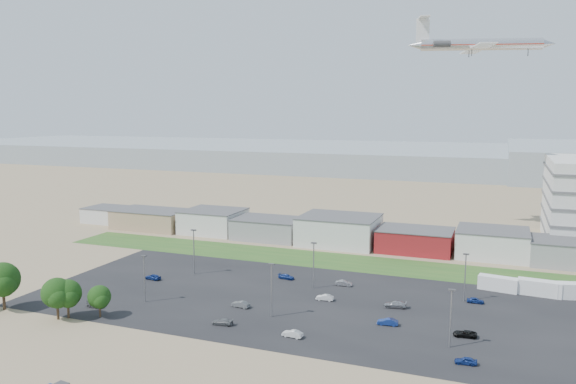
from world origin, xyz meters
The scene contains 31 objects.
ground centered at (0.00, 0.00, 0.00)m, with size 700.00×700.00×0.00m, color #867655.
parking_lot centered at (5.00, 20.00, 0.01)m, with size 120.00×50.00×0.01m, color black.
grass_strip centered at (0.00, 52.00, 0.01)m, with size 160.00×16.00×0.02m, color #27551F.
hills_backdrop centered at (40.00, 315.00, 4.50)m, with size 700.00×200.00×9.00m, color gray, non-canonical shape.
building_row centered at (-17.00, 71.00, 4.00)m, with size 170.00×20.00×8.00m, color silver, non-canonical shape.
box_trailer_a centered at (37.90, 41.35, 1.52)m, with size 8.08×2.53×3.03m, color silver, non-canonical shape.
box_trailer_b centered at (46.04, 40.97, 1.61)m, with size 8.58×2.68×3.22m, color silver, non-canonical shape.
tree_left centered at (-51.53, -5.82, 5.31)m, with size 7.08×7.08×10.62m, color black, non-canonical shape.
tree_mid centered at (-37.95, -6.15, 4.46)m, with size 5.95×5.95×8.92m, color black, non-canonical shape.
tree_right centered at (-36.62, -4.90, 4.16)m, with size 5.55×5.55×8.33m, color black, non-canonical shape.
tree_near centered at (-31.47, -2.38, 3.45)m, with size 4.60×4.60×6.90m, color black, non-canonical shape.
lightpole_front_l centered at (-28.60, 7.79, 4.82)m, with size 1.13×0.47×9.64m, color slate, non-canonical shape.
lightpole_front_m centered at (-1.51, 9.34, 5.12)m, with size 1.21×0.50×10.24m, color slate, non-canonical shape.
lightpole_front_r centered at (30.97, 6.95, 4.91)m, with size 1.15×0.48×9.81m, color slate, non-canonical shape.
lightpole_back_l centered at (-29.49, 28.67, 5.37)m, with size 1.26×0.53×10.74m, color slate, non-canonical shape.
lightpole_back_m centered at (0.34, 28.56, 5.10)m, with size 1.20×0.50×10.20m, color slate, non-canonical shape.
lightpole_back_r centered at (31.60, 31.56, 4.94)m, with size 1.16×0.48×9.88m, color slate, non-canonical shape.
airliner centered at (29.27, 104.03, 58.86)m, with size 44.65×30.44×13.19m, color silver, non-canonical shape.
parked_car_0 centered at (33.01, 12.39, 0.56)m, with size 1.85×4.00×1.11m, color black.
parked_car_1 centered at (19.65, 12.96, 0.62)m, with size 1.31×3.75×1.24m, color navy.
parked_car_2 centered at (33.85, 1.43, 0.57)m, with size 1.34×3.34×1.14m, color navy.
parked_car_3 centered at (-8.23, 2.39, 0.56)m, with size 1.58×3.89×1.13m, color #595B5E.
parked_car_4 centered at (-9.17, 11.86, 0.62)m, with size 1.32×3.78×1.25m, color #595B5E.
parked_car_5 centered at (-36.00, 21.25, 0.65)m, with size 1.53×3.80×1.30m, color navy.
parked_car_6 centered at (-7.66, 32.76, 0.55)m, with size 1.55×3.81×1.11m, color navy.
parked_car_7 centered at (5.04, 21.78, 0.60)m, with size 1.26×3.62×1.19m, color silver.
parked_car_8 centered at (33.83, 31.09, 0.57)m, with size 1.34×3.34×1.14m, color navy.
parked_car_10 centered at (-35.86, 1.52, 0.55)m, with size 1.53×3.77×1.09m, color #595B5E.
parked_car_11 centered at (6.06, 32.51, 0.60)m, with size 1.27×3.64×1.20m, color #A5A5AA.
parked_car_12 centered at (19.21, 22.57, 0.65)m, with size 1.82×4.48×1.30m, color #A5A5AA.
parked_car_13 centered at (5.55, 1.69, 0.60)m, with size 1.27×3.64×1.20m, color silver.
Camera 1 is at (37.68, -83.71, 37.98)m, focal length 35.00 mm.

